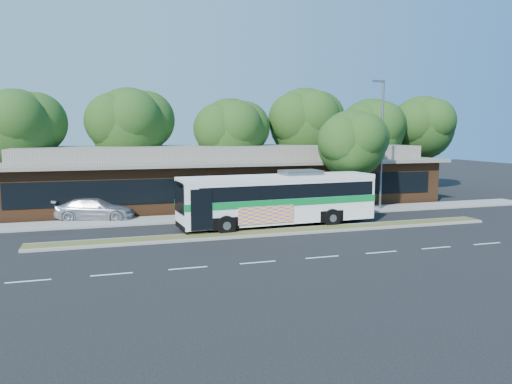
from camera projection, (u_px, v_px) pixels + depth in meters
ground at (283, 235)px, 26.89m from camera, size 120.00×120.00×0.00m
median_strip at (279, 232)px, 27.45m from camera, size 26.00×1.10×0.15m
sidewalk at (249, 215)px, 32.95m from camera, size 44.00×2.60×0.12m
plaza_building at (225, 176)px, 38.94m from camera, size 33.20×11.20×4.45m
lamp_post at (381, 141)px, 34.83m from camera, size 0.93×0.18×9.07m
tree_bg_a at (22, 127)px, 36.19m from camera, size 6.47×5.80×8.63m
tree_bg_b at (134, 124)px, 39.50m from camera, size 6.69×6.00×9.00m
tree_bg_c at (235, 131)px, 40.98m from camera, size 6.24×5.60×8.26m
tree_bg_d at (309, 122)px, 43.93m from camera, size 6.91×6.20×9.37m
tree_bg_e at (374, 130)px, 44.83m from camera, size 6.47×5.80×8.50m
tree_bg_f at (425, 126)px, 47.54m from camera, size 6.69×6.00×8.92m
transit_bus at (279, 196)px, 29.14m from camera, size 11.85×3.31×3.29m
sedan at (95, 209)px, 31.32m from camera, size 5.22×3.23×1.41m
sidewalk_tree at (355, 142)px, 34.28m from camera, size 5.20×4.66×7.04m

